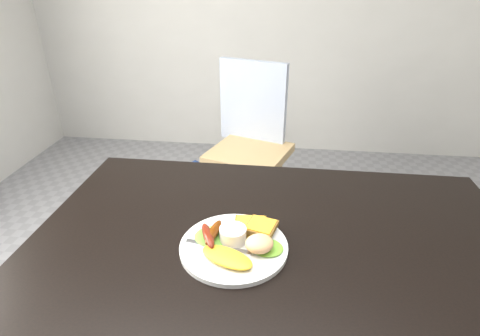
{
  "coord_description": "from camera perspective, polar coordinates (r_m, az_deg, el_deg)",
  "views": [
    {
      "loc": [
        0.0,
        -0.72,
        1.32
      ],
      "look_at": [
        -0.1,
        0.09,
        0.9
      ],
      "focal_mm": 28.0,
      "sensor_mm": 36.0,
      "label": 1
    }
  ],
  "objects": [
    {
      "name": "sausage_b",
      "position": [
        0.9,
        -4.07,
        -9.72
      ],
      "size": [
        0.04,
        0.1,
        0.02
      ],
      "primitive_type": "ellipsoid",
      "rotation": [
        0.0,
        0.0,
        -0.17
      ],
      "color": "#682803",
      "rests_on": "lettuce_left"
    },
    {
      "name": "dining_chair",
      "position": [
        2.04,
        1.4,
        2.18
      ],
      "size": [
        0.5,
        0.5,
        0.05
      ],
      "primitive_type": "cube",
      "rotation": [
        0.0,
        0.0,
        -0.33
      ],
      "color": "tan",
      "rests_on": "ground"
    },
    {
      "name": "toast_b",
      "position": [
        0.91,
        3.26,
        -8.94
      ],
      "size": [
        0.08,
        0.08,
        0.01
      ],
      "primitive_type": "cube",
      "rotation": [
        0.0,
        0.0,
        -0.28
      ],
      "color": "olive",
      "rests_on": "toast_a"
    },
    {
      "name": "lettuce_right",
      "position": [
        0.88,
        4.14,
        -12.01
      ],
      "size": [
        0.08,
        0.07,
        0.01
      ],
      "primitive_type": "ellipsoid",
      "rotation": [
        0.0,
        0.0,
        -0.03
      ],
      "color": "#61A12B",
      "rests_on": "plate"
    },
    {
      "name": "sausage_a",
      "position": [
        0.89,
        -4.91,
        -10.2
      ],
      "size": [
        0.06,
        0.1,
        0.02
      ],
      "primitive_type": "ellipsoid",
      "rotation": [
        0.0,
        0.0,
        0.4
      ],
      "color": "maroon",
      "rests_on": "lettuce_left"
    },
    {
      "name": "plate",
      "position": [
        0.89,
        -0.95,
        -11.91
      ],
      "size": [
        0.25,
        0.25,
        0.01
      ],
      "primitive_type": "cylinder",
      "color": "white",
      "rests_on": "dining_table"
    },
    {
      "name": "fork",
      "position": [
        0.88,
        -3.29,
        -11.91
      ],
      "size": [
        0.16,
        0.04,
        0.0
      ],
      "primitive_type": "cube",
      "rotation": [
        0.0,
        0.0,
        -0.17
      ],
      "color": "#ADAFB7",
      "rests_on": "plate"
    },
    {
      "name": "potato_salad",
      "position": [
        0.86,
        2.96,
        -11.44
      ],
      "size": [
        0.08,
        0.08,
        0.03
      ],
      "primitive_type": "ellipsoid",
      "rotation": [
        0.0,
        0.0,
        0.42
      ],
      "color": "beige",
      "rests_on": "lettuce_right"
    },
    {
      "name": "lettuce_left",
      "position": [
        0.91,
        -4.05,
        -10.29
      ],
      "size": [
        0.11,
        0.1,
        0.01
      ],
      "primitive_type": "ellipsoid",
      "rotation": [
        0.0,
        0.0,
        0.2
      ],
      "color": "#599820",
      "rests_on": "plate"
    },
    {
      "name": "person",
      "position": [
        1.32,
        -10.25,
        5.0
      ],
      "size": [
        0.6,
        0.4,
        1.65
      ],
      "primitive_type": "imported",
      "rotation": [
        0.0,
        0.0,
        3.15
      ],
      "color": "navy",
      "rests_on": "ground"
    },
    {
      "name": "omelette",
      "position": [
        0.84,
        -2.0,
        -13.42
      ],
      "size": [
        0.14,
        0.11,
        0.02
      ],
      "primitive_type": "ellipsoid",
      "rotation": [
        0.0,
        0.0,
        -0.43
      ],
      "color": "yellow",
      "rests_on": "plate"
    },
    {
      "name": "dining_table",
      "position": [
        0.93,
        5.31,
        -12.21
      ],
      "size": [
        1.2,
        0.8,
        0.04
      ],
      "primitive_type": "cube",
      "color": "black",
      "rests_on": "ground"
    },
    {
      "name": "toast_a",
      "position": [
        0.94,
        1.58,
        -8.91
      ],
      "size": [
        0.08,
        0.08,
        0.01
      ],
      "primitive_type": "cube",
      "rotation": [
        0.0,
        0.0,
        0.06
      ],
      "color": "brown",
      "rests_on": "plate"
    },
    {
      "name": "ramekin",
      "position": [
        0.89,
        -1.09,
        -10.18
      ],
      "size": [
        0.08,
        0.08,
        0.04
      ],
      "primitive_type": "cylinder",
      "rotation": [
        0.0,
        0.0,
        0.25
      ],
      "color": "white",
      "rests_on": "plate"
    }
  ]
}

